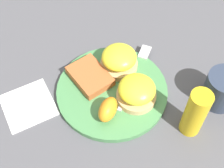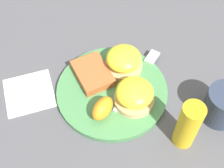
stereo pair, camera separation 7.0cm
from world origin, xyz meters
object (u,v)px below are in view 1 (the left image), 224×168
object	(u,v)px
hashbrown_patty	(90,76)
orange_wedge	(108,109)
condiment_bottle	(195,113)
sandwich_benedict_left	(137,91)
fork	(136,72)
cup	(223,89)
sandwich_benedict_right	(119,60)

from	to	relation	value
hashbrown_patty	orange_wedge	world-z (taller)	orange_wedge
orange_wedge	condiment_bottle	xyz separation A→B (m)	(0.13, 0.12, 0.03)
sandwich_benedict_left	orange_wedge	size ratio (longest dim) A/B	1.48
fork	cup	bearing A→B (deg)	31.80
orange_wedge	cup	xyz separation A→B (m)	(0.12, 0.23, 0.00)
hashbrown_patty	fork	bearing A→B (deg)	61.35
sandwich_benedict_left	fork	world-z (taller)	sandwich_benedict_left
sandwich_benedict_right	cup	distance (m)	0.24
sandwich_benedict_left	sandwich_benedict_right	size ratio (longest dim) A/B	1.00
sandwich_benedict_left	condiment_bottle	world-z (taller)	condiment_bottle
hashbrown_patty	cup	bearing A→B (deg)	42.32
fork	cup	world-z (taller)	cup
sandwich_benedict_left	hashbrown_patty	bearing A→B (deg)	-155.75
sandwich_benedict_right	cup	xyz separation A→B (m)	(0.21, 0.13, -0.00)
sandwich_benedict_left	orange_wedge	distance (m)	0.08
sandwich_benedict_right	condiment_bottle	bearing A→B (deg)	5.48
hashbrown_patty	orange_wedge	xyz separation A→B (m)	(0.10, -0.03, 0.01)
fork	cup	size ratio (longest dim) A/B	1.70
sandwich_benedict_right	fork	world-z (taller)	sandwich_benedict_right
sandwich_benedict_left	cup	world-z (taller)	cup
sandwich_benedict_left	hashbrown_patty	xyz separation A→B (m)	(-0.11, -0.05, -0.02)
fork	orange_wedge	bearing A→B (deg)	-68.10
sandwich_benedict_right	hashbrown_patty	bearing A→B (deg)	-100.84
fork	condiment_bottle	size ratio (longest dim) A/B	1.46
sandwich_benedict_right	condiment_bottle	xyz separation A→B (m)	(0.22, 0.02, 0.02)
hashbrown_patty	condiment_bottle	bearing A→B (deg)	22.60
fork	sandwich_benedict_right	bearing A→B (deg)	-150.60
fork	condiment_bottle	xyz separation A→B (m)	(0.18, -0.00, 0.05)
sandwich_benedict_right	hashbrown_patty	size ratio (longest dim) A/B	0.88
sandwich_benedict_left	orange_wedge	bearing A→B (deg)	-94.22
condiment_bottle	fork	bearing A→B (deg)	179.68
condiment_bottle	cup	bearing A→B (deg)	95.45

